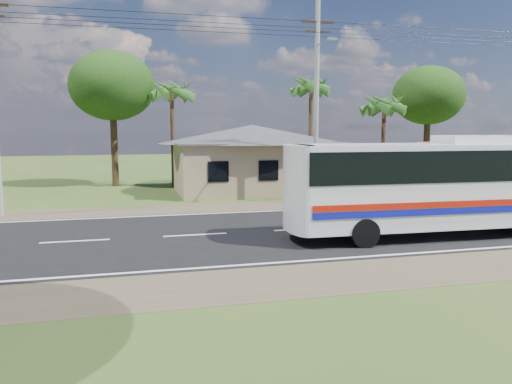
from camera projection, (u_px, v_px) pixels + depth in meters
ground at (303, 230)px, 20.80m from camera, size 120.00×120.00×0.00m
road at (303, 230)px, 20.80m from camera, size 120.00×16.00×0.03m
house at (252, 151)px, 33.20m from camera, size 12.40×10.00×5.00m
waiting_shed at (452, 151)px, 31.76m from camera, size 5.20×4.48×3.35m
concrete_barrier at (466, 193)px, 29.03m from camera, size 7.00×0.30×0.90m
utility_poles at (311, 99)px, 26.93m from camera, size 32.80×2.22×11.00m
palm_near at (384, 105)px, 32.93m from camera, size 2.80×2.80×6.70m
palm_mid at (311, 87)px, 36.23m from camera, size 2.80×2.80×8.20m
palm_far at (172, 92)px, 34.36m from camera, size 2.80×2.80×7.70m
tree_behind_house at (112, 86)px, 35.26m from camera, size 6.00×6.00×9.61m
tree_behind_shed at (429, 96)px, 39.18m from camera, size 5.60×5.60×9.02m
coach_bus at (453, 179)px, 19.50m from camera, size 12.75×3.08×3.93m
motorcycle at (395, 192)px, 29.11m from camera, size 1.81×0.76×0.93m
person at (451, 188)px, 28.24m from camera, size 0.73×0.63×1.70m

